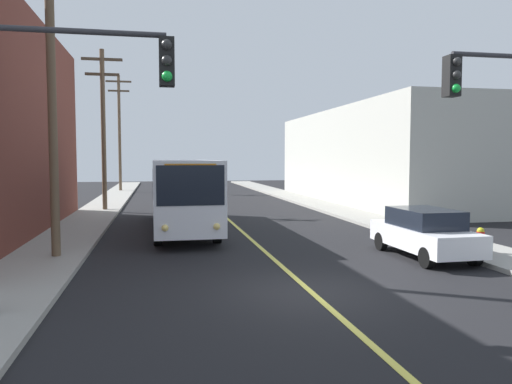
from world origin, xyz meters
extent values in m
plane|color=black|center=(0.00, 0.00, 0.00)|extent=(120.00, 120.00, 0.00)
cube|color=gray|center=(-7.25, 10.00, 0.07)|extent=(2.50, 90.00, 0.15)
cube|color=gray|center=(7.25, 10.00, 0.07)|extent=(2.50, 90.00, 0.15)
cube|color=#D8CC4C|center=(0.00, 15.00, 0.01)|extent=(0.16, 60.00, 0.01)
cube|color=black|center=(-8.54, 10.36, 1.60)|extent=(0.06, 13.53, 1.30)
cube|color=black|center=(-8.54, 10.36, 4.80)|extent=(0.06, 13.53, 1.30)
cube|color=#B2B2A8|center=(14.50, 23.23, 3.40)|extent=(12.00, 24.56, 6.79)
cube|color=black|center=(8.54, 23.23, 1.60)|extent=(0.06, 17.19, 1.30)
cube|color=black|center=(8.54, 23.23, 4.80)|extent=(0.06, 17.19, 1.30)
cube|color=silver|center=(-2.63, 11.62, 1.83)|extent=(2.68, 12.03, 2.75)
cube|color=black|center=(-2.56, 5.64, 2.35)|extent=(2.35, 0.11, 1.40)
cube|color=black|center=(-2.69, 17.60, 2.45)|extent=(2.30, 0.10, 1.10)
cube|color=black|center=(-3.88, 11.61, 2.35)|extent=(0.17, 10.20, 1.10)
cube|color=black|center=(-1.37, 11.64, 2.35)|extent=(0.17, 10.20, 1.10)
cube|color=orange|center=(-2.56, 5.65, 2.95)|extent=(1.79, 0.08, 0.30)
sphere|color=#F9D872|center=(-3.45, 5.60, 0.90)|extent=(0.24, 0.24, 0.24)
sphere|color=#F9D872|center=(-1.67, 5.61, 0.90)|extent=(0.24, 0.24, 0.24)
cylinder|color=black|center=(-3.71, 7.41, 0.50)|extent=(0.31, 1.00, 1.00)
cylinder|color=black|center=(-1.46, 7.44, 0.50)|extent=(0.31, 1.00, 1.00)
cylinder|color=black|center=(-3.79, 15.11, 0.50)|extent=(0.31, 1.00, 1.00)
cylinder|color=black|center=(-1.54, 15.14, 0.50)|extent=(0.31, 1.00, 1.00)
cube|color=silver|center=(4.97, 3.34, 0.67)|extent=(1.87, 4.43, 0.70)
cube|color=black|center=(4.97, 3.34, 1.32)|extent=(1.66, 2.49, 0.60)
cylinder|color=black|center=(4.19, 1.83, 0.32)|extent=(0.23, 0.64, 0.64)
cylinder|color=black|center=(5.79, 1.86, 0.32)|extent=(0.23, 0.64, 0.64)
cylinder|color=black|center=(4.15, 4.83, 0.32)|extent=(0.23, 0.64, 0.64)
cylinder|color=black|center=(5.75, 4.86, 0.32)|extent=(0.23, 0.64, 0.64)
cylinder|color=brown|center=(-6.92, 5.21, 6.11)|extent=(0.28, 0.28, 11.92)
cylinder|color=brown|center=(-6.91, 19.99, 5.00)|extent=(0.28, 0.28, 9.69)
cube|color=#4C3D2D|center=(-6.91, 19.99, 9.24)|extent=(2.40, 0.16, 0.16)
cube|color=#4C3D2D|center=(-6.91, 19.99, 8.34)|extent=(2.00, 0.16, 0.16)
cylinder|color=brown|center=(-7.31, 38.39, 5.71)|extent=(0.28, 0.28, 11.11)
cube|color=#4C3D2D|center=(-7.31, 38.39, 10.66)|extent=(2.40, 0.16, 0.16)
cube|color=#4C3D2D|center=(-7.31, 38.39, 9.76)|extent=(2.00, 0.16, 0.16)
cylinder|color=#2D2D33|center=(-5.20, -0.83, 5.85)|extent=(3.50, 0.12, 0.12)
cube|color=black|center=(-3.45, -0.83, 5.30)|extent=(0.32, 0.36, 1.00)
sphere|color=#2D2D2D|center=(-3.45, -1.02, 5.62)|extent=(0.22, 0.22, 0.22)
sphere|color=#2D2D2D|center=(-3.45, -1.02, 5.30)|extent=(0.22, 0.22, 0.22)
sphere|color=green|center=(-3.45, -1.02, 4.98)|extent=(0.22, 0.22, 0.22)
cube|color=black|center=(3.45, -0.38, 5.30)|extent=(0.32, 0.36, 1.00)
sphere|color=#2D2D2D|center=(3.45, -0.57, 5.62)|extent=(0.22, 0.22, 0.22)
sphere|color=#2D2D2D|center=(3.45, -0.57, 5.30)|extent=(0.22, 0.22, 0.22)
sphere|color=green|center=(3.45, -0.57, 4.98)|extent=(0.22, 0.22, 0.22)
cylinder|color=red|center=(6.85, 3.05, 0.50)|extent=(0.26, 0.26, 0.70)
sphere|color=gold|center=(6.85, 3.05, 0.87)|extent=(0.24, 0.24, 0.24)
cylinder|color=red|center=(6.69, 3.05, 0.60)|extent=(0.12, 0.10, 0.10)
cylinder|color=red|center=(7.01, 3.05, 0.60)|extent=(0.12, 0.10, 0.10)
camera|label=1|loc=(-3.65, -11.52, 3.30)|focal=34.75mm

